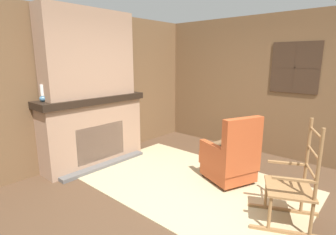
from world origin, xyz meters
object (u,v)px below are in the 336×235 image
(firewood_stack, at_px, (216,148))
(decorative_plate_on_mantel, at_px, (92,88))
(oil_lamp_vase, at_px, (43,96))
(storage_case, at_px, (119,89))
(armchair, at_px, (231,159))
(rocking_chair, at_px, (292,190))

(firewood_stack, bearing_deg, decorative_plate_on_mantel, -127.27)
(firewood_stack, height_order, decorative_plate_on_mantel, decorative_plate_on_mantel)
(oil_lamp_vase, xyz_separation_m, storage_case, (0.00, 1.43, -0.03))
(armchair, xyz_separation_m, storage_case, (-2.26, -0.28, 0.90))
(oil_lamp_vase, bearing_deg, firewood_stack, 62.70)
(storage_case, xyz_separation_m, decorative_plate_on_mantel, (-0.02, -0.58, 0.08))
(armchair, bearing_deg, firewood_stack, -27.39)
(oil_lamp_vase, distance_m, decorative_plate_on_mantel, 0.85)
(armchair, height_order, oil_lamp_vase, oil_lamp_vase)
(firewood_stack, distance_m, oil_lamp_vase, 3.30)
(decorative_plate_on_mantel, bearing_deg, oil_lamp_vase, -88.66)
(rocking_chair, xyz_separation_m, firewood_stack, (-1.87, 1.49, -0.33))
(armchair, distance_m, oil_lamp_vase, 2.98)
(armchair, relative_size, oil_lamp_vase, 4.03)
(armchair, height_order, storage_case, storage_case)
(rocking_chair, distance_m, storage_case, 3.39)
(rocking_chair, height_order, oil_lamp_vase, oil_lamp_vase)
(oil_lamp_vase, xyz_separation_m, decorative_plate_on_mantel, (-0.02, 0.85, 0.05))
(storage_case, bearing_deg, firewood_stack, 42.71)
(firewood_stack, distance_m, decorative_plate_on_mantel, 2.68)
(armchair, xyz_separation_m, rocking_chair, (1.01, -0.47, 0.05))
(rocking_chair, bearing_deg, oil_lamp_vase, -5.04)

